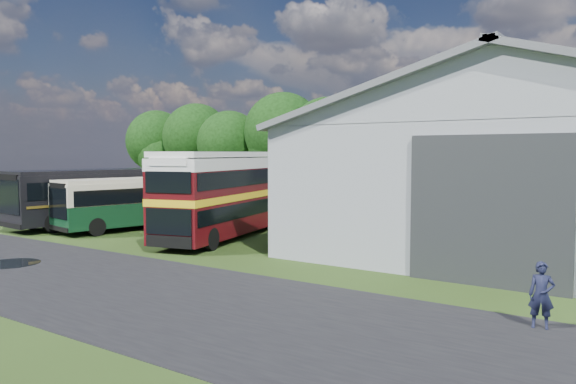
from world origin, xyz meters
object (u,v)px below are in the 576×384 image
Objects in this scene: storage_shed at (556,158)px; bus_green_single at (148,201)px; visitor_a at (541,296)px; bus_dark_single at (109,195)px; bus_maroon_double at (224,195)px.

storage_shed is 22.32m from bus_green_single.
visitor_a is (2.39, -15.78, -3.33)m from storage_shed.
storage_shed is at bearing 32.55° from bus_green_single.
bus_dark_single is at bearing -167.49° from bus_green_single.
storage_shed is 2.26× the size of bus_green_single.
bus_dark_single is (-9.81, 0.41, -0.42)m from bus_maroon_double.
storage_shed is 14.78× the size of visitor_a.
storage_shed is at bearing 18.62° from bus_maroon_double.
visitor_a is at bearing -36.36° from bus_maroon_double.
storage_shed is 16.31m from visitor_a.
bus_dark_single is at bearing 153.00° from visitor_a.
bus_green_single is 6.47m from bus_maroon_double.
bus_green_single is at bearing 7.19° from bus_dark_single.
bus_dark_single is at bearing -160.21° from storage_shed.
storage_shed is 1.98× the size of bus_dark_single.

